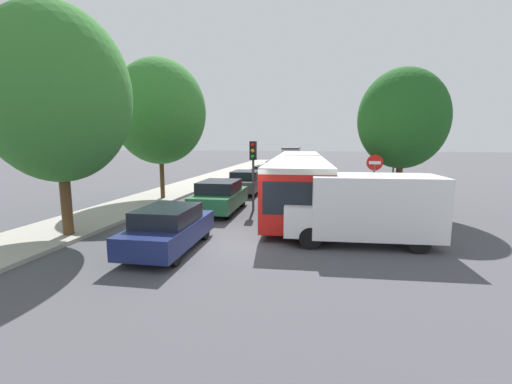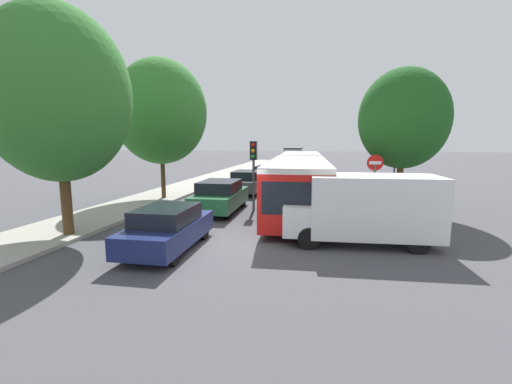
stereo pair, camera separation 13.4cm
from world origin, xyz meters
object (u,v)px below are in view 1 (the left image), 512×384
queued_car_tan (265,174)px  traffic_light (253,160)px  city_bus_rear (292,154)px  queued_car_silver (275,168)px  articulated_bus (299,175)px  queued_car_green (220,196)px  no_entry_sign (374,176)px  queued_car_graphite (246,182)px  queued_car_black (282,164)px  tree_right_near (403,119)px  white_van (367,207)px  tree_left_mid (161,114)px  queued_car_navy (169,228)px  tree_left_near (57,95)px  direction_sign_post (394,157)px

queued_car_tan → traffic_light: size_ratio=1.16×
city_bus_rear → queued_car_silver: (0.11, -19.47, -0.65)m
articulated_bus → queued_car_green: size_ratio=3.89×
traffic_light → no_entry_sign: (5.58, -0.60, -0.62)m
queued_car_tan → queued_car_silver: queued_car_silver is taller
queued_car_graphite → queued_car_black: bearing=-2.2°
articulated_bus → city_bus_rear: size_ratio=1.55×
city_bus_rear → tree_right_near: 36.42m
white_van → tree_left_mid: bearing=-36.2°
tree_right_near → queued_car_navy: bearing=-137.1°
tree_left_mid → queued_car_tan: bearing=65.9°
articulated_bus → tree_left_mid: 8.49m
queued_car_tan → tree_right_near: 13.85m
queued_car_navy → traffic_light: bearing=-12.8°
city_bus_rear → tree_left_mid: bearing=170.2°
tree_left_near → tree_left_mid: 7.99m
city_bus_rear → queued_car_silver: bearing=177.7°
articulated_bus → queued_car_silver: 14.22m
white_van → direction_sign_post: bearing=-109.9°
queued_car_tan → tree_left_near: 18.57m
queued_car_green → direction_sign_post: bearing=-66.1°
queued_car_navy → queued_car_green: 5.93m
queued_car_navy → queued_car_silver: bearing=-1.6°
queued_car_graphite → tree_right_near: size_ratio=0.63×
queued_car_black → queued_car_silver: bearing=179.0°
queued_car_tan → queued_car_green: bearing=178.2°
articulated_bus → queued_car_graphite: size_ratio=4.01×
no_entry_sign → white_van: bearing=-10.7°
traffic_light → tree_left_mid: 6.44m
queued_car_black → tree_left_mid: size_ratio=0.56×
articulated_bus → queued_car_black: size_ratio=3.87×
white_van → direction_sign_post: size_ratio=1.42×
queued_car_graphite → no_entry_sign: 9.34m
queued_car_silver → queued_car_tan: bearing=177.2°
traffic_light → no_entry_sign: 5.64m
traffic_light → tree_left_mid: size_ratio=0.43×
tree_left_near → queued_car_navy: bearing=-7.9°
no_entry_sign → tree_left_near: (-11.05, -5.45, 3.08)m
queued_car_green → white_van: 7.48m
queued_car_navy → articulated_bus: bearing=-20.2°
articulated_bus → queued_car_graphite: bearing=-124.6°
queued_car_tan → tree_left_mid: (-4.30, -9.61, 4.19)m
queued_car_tan → white_van: white_van is taller
queued_car_silver → white_van: (6.00, -21.70, 0.51)m
articulated_bus → tree_left_mid: (-7.68, -1.23, 3.42)m
tree_left_mid → tree_right_near: (12.65, -0.79, -0.44)m
city_bus_rear → no_entry_sign: size_ratio=3.95×
traffic_light → tree_right_near: tree_right_near is taller
articulated_bus → white_van: bearing=16.1°
white_van → direction_sign_post: 8.46m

